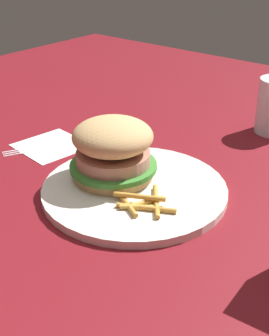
{
  "coord_description": "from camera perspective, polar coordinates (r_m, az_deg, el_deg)",
  "views": [
    {
      "loc": [
        -0.44,
        -0.4,
        0.35
      ],
      "look_at": [
        0.02,
        -0.03,
        0.04
      ],
      "focal_mm": 49.87,
      "sensor_mm": 36.0,
      "label": 1
    }
  ],
  "objects": [
    {
      "name": "fries_pile",
      "position": [
        0.63,
        1.06,
        -4.35
      ],
      "size": [
        0.08,
        0.09,
        0.01
      ],
      "color": "gold",
      "rests_on": "plate"
    },
    {
      "name": "ground_plane",
      "position": [
        0.69,
        -2.68,
        -2.94
      ],
      "size": [
        1.6,
        1.6,
        0.0
      ],
      "primitive_type": "plane",
      "color": "maroon"
    },
    {
      "name": "napkin",
      "position": [
        0.85,
        -10.1,
        2.74
      ],
      "size": [
        0.12,
        0.12,
        0.0
      ],
      "primitive_type": "cube",
      "rotation": [
        0.0,
        0.0,
        -0.13
      ],
      "color": "white",
      "rests_on": "ground_plane"
    },
    {
      "name": "plate",
      "position": [
        0.69,
        0.0,
        -2.66
      ],
      "size": [
        0.27,
        0.27,
        0.01
      ],
      "primitive_type": "cylinder",
      "color": "silver",
      "rests_on": "ground_plane"
    },
    {
      "name": "fork",
      "position": [
        0.85,
        -10.22,
        2.87
      ],
      "size": [
        0.16,
        0.09,
        0.0
      ],
      "color": "silver",
      "rests_on": "napkin"
    },
    {
      "name": "sandwich",
      "position": [
        0.69,
        -2.65,
        2.33
      ],
      "size": [
        0.13,
        0.13,
        0.09
      ],
      "color": "tan",
      "rests_on": "plate"
    }
  ]
}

